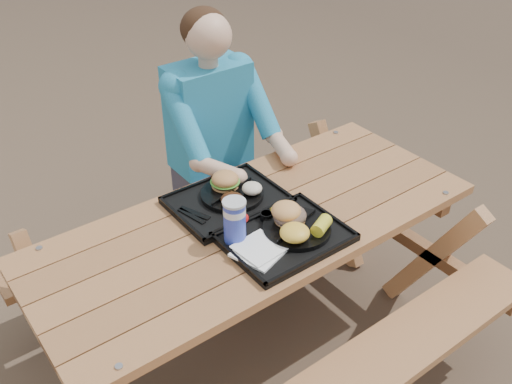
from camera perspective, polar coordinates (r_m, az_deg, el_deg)
ground at (r=2.77m, az=0.00°, el=-15.23°), size 60.00×60.00×0.00m
picnic_table at (r=2.50m, az=0.00°, el=-9.62°), size 1.80×1.49×0.75m
tray_near at (r=2.15m, az=2.87°, el=-4.57°), size 0.45×0.35×0.02m
tray_far at (r=2.34m, az=-2.86°, el=-0.97°), size 0.45×0.35×0.02m
plate_near at (r=2.16m, az=4.10°, el=-3.67°), size 0.26×0.26×0.02m
plate_far at (r=2.35m, az=-2.41°, el=-0.20°), size 0.26×0.26×0.02m
napkin_stack at (r=2.06m, az=0.27°, el=-5.94°), size 0.20×0.20×0.02m
soda_cup at (r=2.07m, az=-2.15°, el=-3.02°), size 0.08×0.08×0.17m
condiment_bbq at (r=2.21m, az=1.05°, el=-2.42°), size 0.05×0.05×0.03m
condiment_mustard at (r=2.23m, az=1.99°, el=-2.07°), size 0.05×0.05×0.03m
sandwich at (r=2.15m, az=3.43°, el=-1.58°), size 0.12×0.12×0.12m
mac_cheese at (r=2.08m, az=3.90°, el=-4.08°), size 0.11×0.11×0.06m
corn_cob at (r=2.13m, az=6.57°, el=-3.35°), size 0.12×0.12×0.05m
cutlery_far at (r=2.26m, az=-6.17°, el=-2.10°), size 0.08×0.14×0.01m
burger at (r=2.35m, az=-3.13°, el=1.60°), size 0.12×0.12×0.10m
baked_beans at (r=2.26m, az=-2.41°, el=-0.72°), size 0.09×0.09×0.04m
potato_salad at (r=2.32m, az=-0.40°, el=0.36°), size 0.08×0.08×0.05m
diner at (r=2.87m, az=-4.31°, el=3.37°), size 0.48×0.84×1.28m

